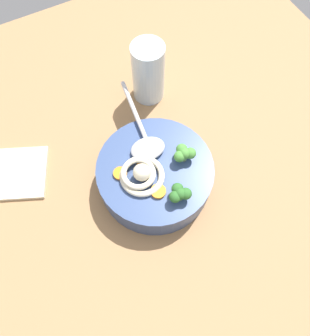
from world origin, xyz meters
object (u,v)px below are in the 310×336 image
object	(u,v)px
soup_spoon	(145,142)
drinking_glass	(148,72)
soup_bowl	(155,175)
noodle_pile	(141,174)
folded_napkin	(9,174)

from	to	relation	value
soup_spoon	drinking_glass	bearing A→B (deg)	-21.72
soup_bowl	drinking_glass	size ratio (longest dim) A/B	1.57
noodle_pile	soup_spoon	bearing A→B (deg)	-123.21
soup_spoon	folded_napkin	xyz separation A→B (cm)	(24.09, -9.12, -6.39)
soup_bowl	noodle_pile	world-z (taller)	noodle_pile
soup_bowl	folded_napkin	bearing A→B (deg)	-30.85
drinking_glass	folded_napkin	xyz separation A→B (cm)	(31.77, 4.58, -6.03)
noodle_pile	soup_bowl	bearing A→B (deg)	-172.22
drinking_glass	folded_napkin	world-z (taller)	drinking_glass
soup_bowl	folded_napkin	distance (cm)	27.44
soup_bowl	soup_spoon	size ratio (longest dim) A/B	1.15
soup_bowl	drinking_glass	bearing A→B (deg)	-114.15
soup_spoon	folded_napkin	bearing A→B (deg)	76.82
soup_spoon	drinking_glass	distance (cm)	15.72
noodle_pile	folded_napkin	world-z (taller)	noodle_pile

